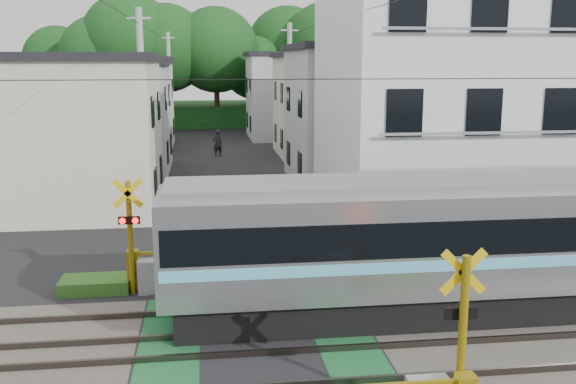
{
  "coord_description": "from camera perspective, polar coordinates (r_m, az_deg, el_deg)",
  "views": [
    {
      "loc": [
        -1.03,
        -12.78,
        5.98
      ],
      "look_at": [
        1.29,
        5.0,
        2.32
      ],
      "focal_mm": 40.0,
      "sensor_mm": 36.0,
      "label": 1
    }
  ],
  "objects": [
    {
      "name": "ground",
      "position": [
        14.15,
        -2.65,
        -13.48
      ],
      "size": [
        120.0,
        120.0,
        0.0
      ],
      "primitive_type": "plane",
      "color": "black"
    },
    {
      "name": "track_bed",
      "position": [
        14.13,
        -2.65,
        -13.35
      ],
      "size": [
        120.0,
        120.0,
        0.14
      ],
      "color": "#47423A",
      "rests_on": "ground"
    },
    {
      "name": "crossing_signal_far",
      "position": [
        17.33,
        -12.32,
        -6.44
      ],
      "size": [
        4.74,
        0.65,
        3.09
      ],
      "color": "#E5BB0C",
      "rests_on": "ground"
    },
    {
      "name": "apartment_block",
      "position": [
        24.26,
        15.85,
        7.98
      ],
      "size": [
        10.2,
        8.36,
        9.3
      ],
      "color": "white",
      "rests_on": "ground"
    },
    {
      "name": "houses_row",
      "position": [
        38.82,
        -5.58,
        7.45
      ],
      "size": [
        22.07,
        31.35,
        6.8
      ],
      "color": "beige",
      "rests_on": "ground"
    },
    {
      "name": "tree_hill",
      "position": [
        60.17,
        -5.75,
        11.5
      ],
      "size": [
        40.0,
        14.03,
        11.8
      ],
      "color": "#174517",
      "rests_on": "ground"
    },
    {
      "name": "catenary",
      "position": [
        14.79,
        21.04,
        1.87
      ],
      "size": [
        60.0,
        5.04,
        7.0
      ],
      "color": "#2D2D33",
      "rests_on": "ground"
    },
    {
      "name": "utility_poles",
      "position": [
        35.84,
        -7.55,
        8.41
      ],
      "size": [
        7.9,
        42.0,
        8.0
      ],
      "color": "#A5A5A0",
      "rests_on": "ground"
    },
    {
      "name": "pedestrian",
      "position": [
        41.22,
        -6.28,
        4.34
      ],
      "size": [
        0.73,
        0.61,
        1.72
      ],
      "primitive_type": "imported",
      "rotation": [
        0.0,
        0.0,
        3.5
      ],
      "color": "black",
      "rests_on": "ground"
    },
    {
      "name": "weed_patches",
      "position": [
        14.23,
        4.62,
        -12.55
      ],
      "size": [
        10.25,
        8.8,
        0.4
      ],
      "color": "#2D5E1E",
      "rests_on": "ground"
    }
  ]
}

